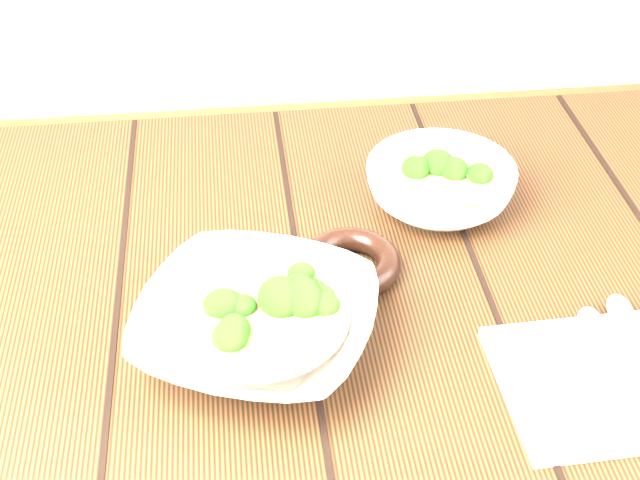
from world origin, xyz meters
TOP-DOWN VIEW (x-y plane):
  - table at (0.00, 0.00)m, footprint 1.20×0.80m
  - soup_bowl_front at (-0.07, -0.07)m, footprint 0.31×0.31m
  - soup_bowl_back at (0.16, 0.15)m, footprint 0.19×0.19m
  - trivet at (0.04, 0.03)m, footprint 0.12×0.12m
  - napkin at (0.26, -0.17)m, footprint 0.21×0.18m
  - spoon_left at (0.26, -0.13)m, footprint 0.06×0.17m
  - spoon_right at (0.30, -0.11)m, footprint 0.06×0.17m

SIDE VIEW (x-z plane):
  - table at x=0.00m, z-range 0.26..1.01m
  - napkin at x=0.26m, z-range 0.75..0.76m
  - trivet at x=0.04m, z-range 0.75..0.78m
  - spoon_left at x=0.26m, z-range 0.76..0.77m
  - spoon_right at x=0.30m, z-range 0.76..0.77m
  - soup_bowl_back at x=0.16m, z-range 0.75..0.81m
  - soup_bowl_front at x=-0.07m, z-range 0.75..0.82m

